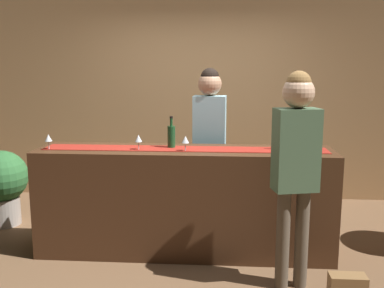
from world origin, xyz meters
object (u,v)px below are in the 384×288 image
at_px(wine_glass_mid_counter, 185,140).
at_px(customer_sipping, 296,156).
at_px(wine_glass_near_customer, 138,139).
at_px(potted_plant_tall, 2,182).
at_px(wine_bottle_green, 171,136).
at_px(handbag, 347,288).
at_px(wine_bottle_amber, 289,138).
at_px(wine_bottle_clear, 312,138).
at_px(wine_glass_far_end, 48,138).
at_px(bartender, 209,131).

bearing_deg(wine_glass_mid_counter, customer_sipping, -29.94).
xyz_separation_m(wine_glass_near_customer, potted_plant_tall, (-1.70, 0.66, -0.63)).
bearing_deg(wine_glass_mid_counter, potted_plant_tall, 161.95).
bearing_deg(wine_bottle_green, customer_sipping, -33.06).
height_order(wine_glass_near_customer, wine_glass_mid_counter, same).
height_order(wine_glass_near_customer, handbag, wine_glass_near_customer).
bearing_deg(wine_bottle_amber, handbag, -67.12).
relative_size(wine_glass_mid_counter, handbag, 0.51).
bearing_deg(wine_bottle_green, potted_plant_tall, 165.04).
bearing_deg(wine_bottle_clear, handbag, -81.14).
bearing_deg(handbag, wine_glass_mid_counter, 150.55).
bearing_deg(wine_glass_far_end, bartender, 25.00).
distance_m(wine_bottle_amber, handbag, 1.39).
bearing_deg(wine_glass_far_end, customer_sipping, -13.42).
distance_m(wine_bottle_green, wine_glass_far_end, 1.15).
distance_m(wine_bottle_clear, handbag, 1.38).
xyz_separation_m(wine_bottle_amber, potted_plant_tall, (-3.09, 0.58, -0.64)).
bearing_deg(handbag, wine_bottle_clear, 98.86).
relative_size(wine_bottle_amber, wine_bottle_green, 1.00).
relative_size(wine_bottle_clear, bartender, 0.17).
relative_size(wine_bottle_green, handbag, 1.08).
bearing_deg(handbag, potted_plant_tall, 157.37).
relative_size(wine_glass_far_end, handbag, 0.51).
xyz_separation_m(wine_glass_mid_counter, handbag, (1.31, -0.74, -1.02)).
distance_m(wine_bottle_green, wine_glass_mid_counter, 0.22).
distance_m(wine_bottle_clear, bartender, 1.11).
distance_m(wine_bottle_green, potted_plant_tall, 2.16).
xyz_separation_m(wine_glass_mid_counter, wine_glass_far_end, (-1.28, -0.00, 0.00)).
height_order(wine_bottle_amber, customer_sipping, customer_sipping).
bearing_deg(wine_glass_far_end, handbag, -15.89).
bearing_deg(wine_bottle_clear, wine_glass_mid_counter, -171.76).
distance_m(wine_bottle_clear, wine_bottle_amber, 0.23).
relative_size(customer_sipping, handbag, 6.30).
bearing_deg(wine_glass_near_customer, bartender, 45.85).
bearing_deg(wine_bottle_amber, wine_glass_far_end, -176.80).
bearing_deg(customer_sipping, wine_bottle_green, 134.30).
bearing_deg(wine_glass_near_customer, wine_glass_mid_counter, -4.20).
xyz_separation_m(bartender, potted_plant_tall, (-2.34, 0.01, -0.61)).
relative_size(wine_bottle_clear, potted_plant_tall, 0.35).
distance_m(wine_glass_near_customer, customer_sipping, 1.47).
height_order(wine_bottle_amber, wine_glass_mid_counter, wine_bottle_amber).
height_order(wine_bottle_amber, potted_plant_tall, wine_bottle_amber).
relative_size(wine_glass_near_customer, handbag, 0.51).
height_order(wine_glass_far_end, customer_sipping, customer_sipping).
height_order(wine_glass_far_end, potted_plant_tall, wine_glass_far_end).
xyz_separation_m(wine_bottle_green, wine_glass_far_end, (-1.14, -0.17, -0.01)).
height_order(wine_bottle_green, bartender, bartender).
xyz_separation_m(wine_bottle_amber, wine_bottle_green, (-1.10, 0.04, 0.00)).
relative_size(wine_bottle_amber, bartender, 0.17).
distance_m(wine_glass_near_customer, wine_glass_mid_counter, 0.44).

